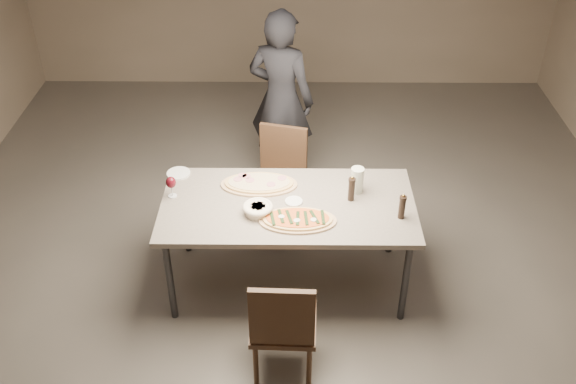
{
  "coord_description": "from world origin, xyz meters",
  "views": [
    {
      "loc": [
        0.03,
        -3.64,
        3.45
      ],
      "look_at": [
        0.0,
        0.0,
        0.85
      ],
      "focal_mm": 40.0,
      "sensor_mm": 36.0,
      "label": 1
    }
  ],
  "objects_px": {
    "ham_pizza": "(259,184)",
    "chair_far": "(280,173)",
    "dining_table": "(288,210)",
    "chair_near": "(283,324)",
    "bread_basket": "(258,209)",
    "carafe": "(357,180)",
    "diner": "(281,100)",
    "zucchini_pizza": "(298,220)",
    "pepper_mill_left": "(351,189)"
  },
  "relations": [
    {
      "from": "ham_pizza",
      "to": "bread_basket",
      "type": "bearing_deg",
      "value": -96.15
    },
    {
      "from": "chair_far",
      "to": "diner",
      "type": "height_order",
      "value": "diner"
    },
    {
      "from": "ham_pizza",
      "to": "bread_basket",
      "type": "relative_size",
      "value": 2.69
    },
    {
      "from": "dining_table",
      "to": "diner",
      "type": "relative_size",
      "value": 1.09
    },
    {
      "from": "diner",
      "to": "dining_table",
      "type": "bearing_deg",
      "value": 114.27
    },
    {
      "from": "carafe",
      "to": "chair_near",
      "type": "xyz_separation_m",
      "value": [
        -0.52,
        -1.05,
        -0.36
      ]
    },
    {
      "from": "dining_table",
      "to": "chair_far",
      "type": "bearing_deg",
      "value": 95.16
    },
    {
      "from": "dining_table",
      "to": "pepper_mill_left",
      "type": "bearing_deg",
      "value": 6.35
    },
    {
      "from": "ham_pizza",
      "to": "carafe",
      "type": "xyz_separation_m",
      "value": [
        0.71,
        -0.07,
        0.08
      ]
    },
    {
      "from": "dining_table",
      "to": "zucchini_pizza",
      "type": "xyz_separation_m",
      "value": [
        0.07,
        -0.21,
        0.07
      ]
    },
    {
      "from": "bread_basket",
      "to": "diner",
      "type": "relative_size",
      "value": 0.13
    },
    {
      "from": "zucchini_pizza",
      "to": "bread_basket",
      "type": "bearing_deg",
      "value": 143.94
    },
    {
      "from": "zucchini_pizza",
      "to": "chair_far",
      "type": "distance_m",
      "value": 1.03
    },
    {
      "from": "ham_pizza",
      "to": "diner",
      "type": "height_order",
      "value": "diner"
    },
    {
      "from": "zucchini_pizza",
      "to": "chair_far",
      "type": "height_order",
      "value": "chair_far"
    },
    {
      "from": "ham_pizza",
      "to": "pepper_mill_left",
      "type": "bearing_deg",
      "value": -22.33
    },
    {
      "from": "zucchini_pizza",
      "to": "pepper_mill_left",
      "type": "relative_size",
      "value": 2.65
    },
    {
      "from": "chair_near",
      "to": "pepper_mill_left",
      "type": "bearing_deg",
      "value": 65.44
    },
    {
      "from": "carafe",
      "to": "chair_near",
      "type": "bearing_deg",
      "value": -116.3
    },
    {
      "from": "zucchini_pizza",
      "to": "ham_pizza",
      "type": "xyz_separation_m",
      "value": [
        -0.28,
        0.43,
        -0.0
      ]
    },
    {
      "from": "zucchini_pizza",
      "to": "pepper_mill_left",
      "type": "bearing_deg",
      "value": 15.06
    },
    {
      "from": "chair_near",
      "to": "diner",
      "type": "xyz_separation_m",
      "value": [
        -0.05,
        2.33,
        0.34
      ]
    },
    {
      "from": "chair_far",
      "to": "bread_basket",
      "type": "bearing_deg",
      "value": 95.29
    },
    {
      "from": "chair_far",
      "to": "diner",
      "type": "bearing_deg",
      "value": -75.65
    },
    {
      "from": "ham_pizza",
      "to": "chair_near",
      "type": "distance_m",
      "value": 1.17
    },
    {
      "from": "dining_table",
      "to": "chair_near",
      "type": "bearing_deg",
      "value": -91.49
    },
    {
      "from": "bread_basket",
      "to": "carafe",
      "type": "distance_m",
      "value": 0.75
    },
    {
      "from": "pepper_mill_left",
      "to": "chair_far",
      "type": "xyz_separation_m",
      "value": [
        -0.52,
        0.72,
        -0.35
      ]
    },
    {
      "from": "zucchini_pizza",
      "to": "pepper_mill_left",
      "type": "height_order",
      "value": "pepper_mill_left"
    },
    {
      "from": "zucchini_pizza",
      "to": "chair_near",
      "type": "distance_m",
      "value": 0.75
    },
    {
      "from": "dining_table",
      "to": "pepper_mill_left",
      "type": "relative_size",
      "value": 8.98
    },
    {
      "from": "pepper_mill_left",
      "to": "chair_far",
      "type": "relative_size",
      "value": 0.23
    },
    {
      "from": "chair_near",
      "to": "carafe",
      "type": "bearing_deg",
      "value": 65.63
    },
    {
      "from": "dining_table",
      "to": "chair_near",
      "type": "height_order",
      "value": "chair_near"
    },
    {
      "from": "carafe",
      "to": "chair_far",
      "type": "relative_size",
      "value": 0.22
    },
    {
      "from": "dining_table",
      "to": "ham_pizza",
      "type": "relative_size",
      "value": 3.2
    },
    {
      "from": "dining_table",
      "to": "ham_pizza",
      "type": "height_order",
      "value": "ham_pizza"
    },
    {
      "from": "carafe",
      "to": "diner",
      "type": "height_order",
      "value": "diner"
    },
    {
      "from": "dining_table",
      "to": "chair_near",
      "type": "relative_size",
      "value": 2.06
    },
    {
      "from": "zucchini_pizza",
      "to": "ham_pizza",
      "type": "relative_size",
      "value": 0.94
    },
    {
      "from": "carafe",
      "to": "diner",
      "type": "relative_size",
      "value": 0.12
    },
    {
      "from": "carafe",
      "to": "chair_far",
      "type": "xyz_separation_m",
      "value": [
        -0.56,
        0.62,
        -0.36
      ]
    },
    {
      "from": "ham_pizza",
      "to": "chair_far",
      "type": "relative_size",
      "value": 0.64
    },
    {
      "from": "pepper_mill_left",
      "to": "chair_near",
      "type": "bearing_deg",
      "value": -116.48
    },
    {
      "from": "chair_far",
      "to": "diner",
      "type": "relative_size",
      "value": 0.53
    },
    {
      "from": "pepper_mill_left",
      "to": "chair_near",
      "type": "relative_size",
      "value": 0.23
    },
    {
      "from": "carafe",
      "to": "chair_far",
      "type": "height_order",
      "value": "carafe"
    },
    {
      "from": "chair_near",
      "to": "diner",
      "type": "bearing_deg",
      "value": 93.18
    },
    {
      "from": "dining_table",
      "to": "carafe",
      "type": "xyz_separation_m",
      "value": [
        0.49,
        0.15,
        0.16
      ]
    },
    {
      "from": "ham_pizza",
      "to": "chair_far",
      "type": "xyz_separation_m",
      "value": [
        0.15,
        0.55,
        -0.27
      ]
    }
  ]
}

